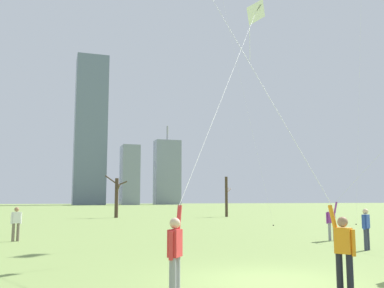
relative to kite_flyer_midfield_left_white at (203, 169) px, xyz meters
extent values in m
plane|color=#7A934C|center=(1.61, -0.18, -2.73)|extent=(400.00, 400.00, 0.00)
cylinder|color=gray|center=(-1.22, -1.64, -2.31)|extent=(0.14, 0.14, 0.85)
cylinder|color=gray|center=(-1.09, -1.47, -2.31)|extent=(0.14, 0.14, 0.85)
cube|color=red|center=(-1.15, -1.56, -1.61)|extent=(0.37, 0.39, 0.54)
sphere|color=beige|center=(-1.15, -1.56, -1.22)|extent=(0.22, 0.22, 0.22)
cylinder|color=red|center=(-1.28, -1.72, -1.64)|extent=(0.09, 0.09, 0.55)
cylinder|color=red|center=(-1.03, -1.39, -1.14)|extent=(0.20, 0.22, 0.56)
cube|color=white|center=(4.83, 6.51, 7.54)|extent=(1.18, 0.58, 1.16)
cylinder|color=black|center=(4.83, 6.51, 7.54)|extent=(0.43, 0.32, 0.69)
cylinder|color=white|center=(4.59, 6.69, 6.24)|extent=(0.02, 0.02, 1.79)
cylinder|color=silver|center=(1.90, 2.56, 3.33)|extent=(5.87, 7.91, 8.44)
cylinder|color=black|center=(2.43, -2.27, -2.31)|extent=(0.14, 0.14, 0.85)
cylinder|color=black|center=(2.32, -2.08, -2.31)|extent=(0.14, 0.14, 0.85)
cube|color=orange|center=(2.38, -2.17, -1.61)|extent=(0.35, 0.39, 0.54)
sphere|color=#9E7051|center=(2.38, -2.17, -1.22)|extent=(0.22, 0.22, 0.22)
cylinder|color=orange|center=(2.48, -2.35, -1.64)|extent=(0.09, 0.09, 0.55)
cylinder|color=orange|center=(2.27, -1.99, -1.14)|extent=(0.18, 0.22, 0.56)
cylinder|color=silver|center=(1.25, 1.62, 4.74)|extent=(2.04, 7.24, 11.25)
cylinder|color=gray|center=(9.46, 8.24, -2.31)|extent=(0.14, 0.14, 0.85)
cylinder|color=gray|center=(9.65, 8.14, -2.31)|extent=(0.14, 0.14, 0.85)
cube|color=purple|center=(9.56, 8.19, -1.61)|extent=(0.39, 0.34, 0.54)
sphere|color=tan|center=(9.56, 8.19, -1.22)|extent=(0.22, 0.22, 0.22)
cylinder|color=purple|center=(9.37, 8.29, -1.64)|extent=(0.09, 0.09, 0.55)
cylinder|color=purple|center=(9.74, 8.09, -1.14)|extent=(0.22, 0.18, 0.56)
cylinder|color=#33384C|center=(8.27, 4.27, -2.31)|extent=(0.14, 0.14, 0.85)
cylinder|color=#33384C|center=(8.46, 4.38, -2.31)|extent=(0.14, 0.14, 0.85)
cube|color=#2D4CA5|center=(8.37, 4.32, -1.61)|extent=(0.39, 0.34, 0.54)
sphere|color=beige|center=(8.37, 4.32, -1.22)|extent=(0.22, 0.22, 0.22)
cylinder|color=#2D4CA5|center=(8.19, 4.22, -1.64)|extent=(0.09, 0.09, 0.55)
cylinder|color=#2D4CA5|center=(8.55, 4.43, -1.64)|extent=(0.09, 0.09, 0.55)
cylinder|color=#726656|center=(-5.17, 12.54, -2.31)|extent=(0.14, 0.14, 0.85)
cylinder|color=#726656|center=(-4.97, 12.61, -2.31)|extent=(0.14, 0.14, 0.85)
cube|color=white|center=(-5.07, 12.58, -1.61)|extent=(0.39, 0.30, 0.54)
sphere|color=#9E7051|center=(-5.07, 12.58, -1.22)|extent=(0.22, 0.22, 0.22)
cylinder|color=white|center=(-5.27, 12.51, -1.64)|extent=(0.09, 0.09, 0.55)
cylinder|color=white|center=(-4.87, 12.64, -1.64)|extent=(0.09, 0.09, 0.55)
cylinder|color=silver|center=(19.79, 17.86, 10.22)|extent=(0.60, 2.01, 25.83)
cylinder|color=#3F3833|center=(19.49, 18.86, -2.69)|extent=(0.10, 0.10, 0.08)
cylinder|color=silver|center=(10.84, 21.97, 10.44)|extent=(3.59, 4.58, 26.26)
cylinder|color=#3F3833|center=(12.63, 19.69, -2.69)|extent=(0.10, 0.10, 0.08)
cylinder|color=#423326|center=(3.38, 38.05, -0.57)|extent=(0.40, 0.40, 4.31)
cylinder|color=#423326|center=(3.93, 37.95, 1.00)|extent=(1.18, 0.35, 0.62)
cylinder|color=#423326|center=(2.79, 38.37, 1.42)|extent=(1.34, 0.83, 1.04)
cylinder|color=#423326|center=(3.46, 37.54, 0.44)|extent=(0.33, 1.13, 0.88)
cylinder|color=#423326|center=(15.82, 36.57, -0.43)|extent=(0.32, 0.32, 4.61)
cylinder|color=#423326|center=(15.99, 36.97, -0.26)|extent=(0.49, 0.93, 0.82)
cylinder|color=#423326|center=(16.15, 37.07, 0.39)|extent=(0.77, 1.09, 0.53)
cylinder|color=#423326|center=(16.38, 37.26, 0.26)|extent=(1.23, 1.48, 0.66)
cube|color=gray|center=(40.71, 157.94, 10.08)|extent=(10.16, 6.23, 25.62)
cylinder|color=#99999E|center=(40.71, 157.94, 25.88)|extent=(0.80, 0.80, 5.97)
cube|color=gray|center=(24.55, 151.88, 8.39)|extent=(6.51, 8.44, 22.25)
cube|color=slate|center=(10.12, 157.15, 25.76)|extent=(11.90, 9.46, 56.98)
camera|label=1|loc=(-3.56, -10.05, -0.75)|focal=40.49mm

